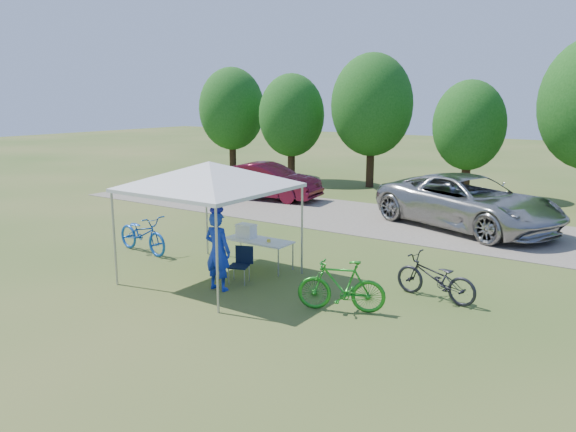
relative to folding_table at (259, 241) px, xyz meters
The scene contains 14 objects.
ground 1.52m from the folding_table, 104.62° to the right, with size 100.00×100.00×0.00m, color #2D5119.
gravel_strip 6.72m from the folding_table, 92.97° to the left, with size 24.00×5.00×0.02m, color gray.
canopy 2.42m from the folding_table, 104.62° to the right, with size 4.53×4.53×3.00m.
treeline 13.06m from the folding_table, 92.88° to the left, with size 24.89×4.28×6.30m.
folding_table is the anchor object (origin of this frame).
folding_chair 1.15m from the folding_table, 72.88° to the right, with size 0.54×0.56×0.81m.
cooler 0.44m from the folding_table, behind, with size 0.47×0.32×0.34m.
ice_cream_cup 0.36m from the folding_table, ahead, with size 0.09×0.09×0.07m, color gold.
cyclist 1.82m from the folding_table, 81.79° to the right, with size 0.64×0.42×1.75m, color #1632B7.
bike_blue 3.48m from the folding_table, 168.83° to the right, with size 0.69×1.98×1.04m, color #144DB0.
bike_green 3.39m from the folding_table, 24.33° to the right, with size 0.49×1.73×1.04m, color #1D821C.
bike_dark 4.39m from the folding_table, ahead, with size 0.62×1.78×0.94m, color black.
minivan 7.68m from the folding_table, 67.23° to the left, with size 2.80×6.07×1.69m, color #A3A29E.
sedan 9.41m from the folding_table, 124.99° to the left, with size 1.55×4.43×1.46m, color #540E1E.
Camera 1 is at (8.43, -9.27, 4.13)m, focal length 35.00 mm.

